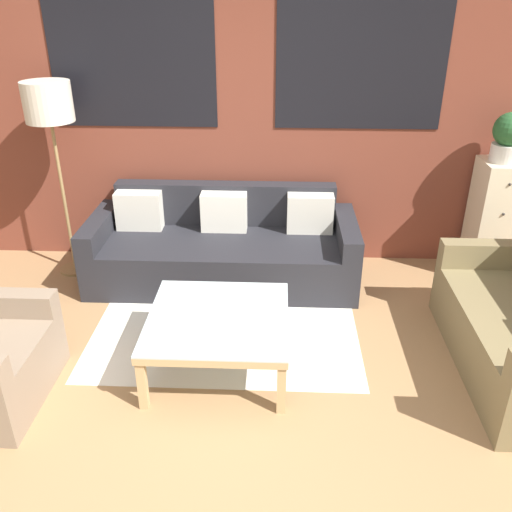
# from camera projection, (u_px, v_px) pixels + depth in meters

# --- Properties ---
(ground_plane) EXTENTS (16.00, 16.00, 0.00)m
(ground_plane) POSITION_uv_depth(u_px,v_px,m) (223.00, 440.00, 3.14)
(ground_plane) COLOR #9E754C
(wall_back_brick) EXTENTS (8.40, 0.09, 2.80)m
(wall_back_brick) POSITION_uv_depth(u_px,v_px,m) (246.00, 108.00, 4.69)
(wall_back_brick) COLOR brown
(wall_back_brick) RESTS_ON ground_plane
(rug) EXTENTS (2.00, 1.61, 0.00)m
(rug) POSITION_uv_depth(u_px,v_px,m) (227.00, 321.00, 4.25)
(rug) COLOR silver
(rug) RESTS_ON ground_plane
(couch_dark) EXTENTS (2.29, 0.88, 0.78)m
(couch_dark) POSITION_uv_depth(u_px,v_px,m) (223.00, 249.00, 4.76)
(couch_dark) COLOR #232328
(couch_dark) RESTS_ON ground_plane
(coffee_table) EXTENTS (0.92, 0.92, 0.41)m
(coffee_table) POSITION_uv_depth(u_px,v_px,m) (218.00, 324.00, 3.59)
(coffee_table) COLOR silver
(coffee_table) RESTS_ON ground_plane
(floor_lamp) EXTENTS (0.39, 0.39, 1.68)m
(floor_lamp) POSITION_uv_depth(u_px,v_px,m) (49.00, 110.00, 4.36)
(floor_lamp) COLOR olive
(floor_lamp) RESTS_ON ground_plane
(drawer_cabinet) EXTENTS (0.34, 0.42, 1.04)m
(drawer_cabinet) POSITION_uv_depth(u_px,v_px,m) (492.00, 219.00, 4.75)
(drawer_cabinet) COLOR beige
(drawer_cabinet) RESTS_ON ground_plane
(potted_plant) EXTENTS (0.28, 0.28, 0.41)m
(potted_plant) POSITION_uv_depth(u_px,v_px,m) (509.00, 137.00, 4.42)
(potted_plant) COLOR silver
(potted_plant) RESTS_ON drawer_cabinet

